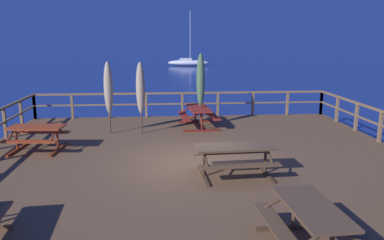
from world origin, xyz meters
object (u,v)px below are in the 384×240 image
Objects in this scene: picnic_table_front_right at (311,218)px; patio_umbrella_tall_mid_right at (201,80)px; picnic_table_front_left at (198,113)px; picnic_table_mid_left at (37,133)px; picnic_table_back_right at (235,154)px; patio_umbrella_tall_mid_left at (108,88)px; sailboat_distant at (188,62)px; patio_umbrella_short_front at (141,88)px.

patio_umbrella_tall_mid_right reaches higher than picnic_table_front_right.
picnic_table_front_left is at bearing 96.16° from picnic_table_front_right.
picnic_table_back_right is at bearing -24.90° from picnic_table_mid_left.
patio_umbrella_tall_mid_left is (1.96, 1.98, 1.11)m from picnic_table_mid_left.
sailboat_distant is at bearing 87.36° from picnic_table_back_right.
sailboat_distant reaches higher than picnic_table_back_right.
picnic_table_front_left is 2.58m from patio_umbrella_short_front.
sailboat_distant reaches higher than picnic_table_front_left.
picnic_table_front_left is 0.99× the size of picnic_table_back_right.
patio_umbrella_tall_mid_right is at bearing 27.68° from picnic_table_mid_left.
picnic_table_front_left is at bearing -173.64° from patio_umbrella_tall_mid_right.
patio_umbrella_tall_mid_right is at bearing 21.67° from patio_umbrella_short_front.
sailboat_distant reaches higher than patio_umbrella_tall_mid_left.
picnic_table_front_left is 1.15× the size of picnic_table_mid_left.
picnic_table_front_right is 0.63× the size of patio_umbrella_tall_mid_right.
picnic_table_back_right is (0.39, -5.41, 0.00)m from picnic_table_front_left.
picnic_table_front_left is at bearing 27.96° from picnic_table_mid_left.
patio_umbrella_tall_mid_right is at bearing 95.65° from picnic_table_front_right.
picnic_table_front_right is at bearing -80.62° from picnic_table_back_right.
patio_umbrella_tall_mid_right is at bearing 6.36° from picnic_table_front_left.
patio_umbrella_tall_mid_right is 3.48m from patio_umbrella_tall_mid_left.
patio_umbrella_tall_mid_right is 1.09× the size of patio_umbrella_tall_mid_left.
patio_umbrella_tall_mid_left is 0.34× the size of sailboat_distant.
picnic_table_back_right is 0.26× the size of sailboat_distant.
picnic_table_back_right is 5.31m from patio_umbrella_short_front.
picnic_table_front_right is (0.96, -8.89, -0.01)m from picnic_table_front_left.
picnic_table_front_left is at bearing 22.19° from patio_umbrella_short_front.
picnic_table_front_left is 1.11× the size of picnic_table_front_right.
picnic_table_back_right is at bearing -51.28° from patio_umbrella_tall_mid_left.
picnic_table_mid_left is at bearing 155.10° from picnic_table_back_right.
picnic_table_front_right is at bearing -62.18° from patio_umbrella_tall_mid_left.
patio_umbrella_tall_mid_left is at bearing -166.30° from patio_umbrella_tall_mid_right.
sailboat_distant reaches higher than patio_umbrella_short_front.
picnic_table_front_left is 0.78× the size of patio_umbrella_short_front.
sailboat_distant is at bearing 88.20° from picnic_table_front_right.
patio_umbrella_short_front is at bearing -3.41° from patio_umbrella_tall_mid_left.
patio_umbrella_tall_mid_left is at bearing 117.82° from picnic_table_front_right.
picnic_table_back_right is at bearing -86.77° from patio_umbrella_tall_mid_right.
picnic_table_mid_left is 0.67× the size of patio_umbrella_tall_mid_left.
picnic_table_back_right is 5.57m from patio_umbrella_tall_mid_right.
patio_umbrella_tall_mid_right reaches higher than picnic_table_back_right.
picnic_table_front_right is 0.69× the size of patio_umbrella_tall_mid_left.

